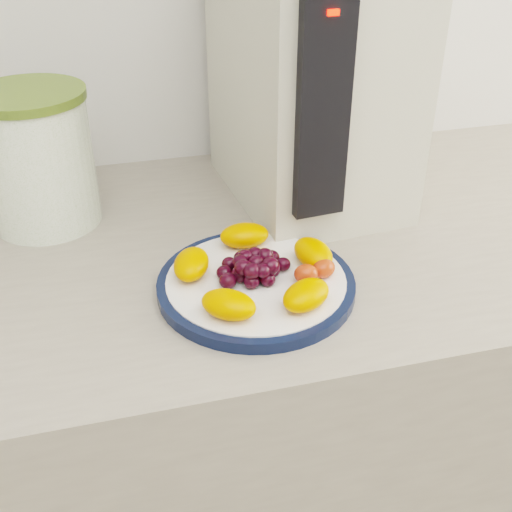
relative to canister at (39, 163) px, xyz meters
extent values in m
cube|color=gray|center=(0.29, -0.12, -0.54)|extent=(3.50, 0.60, 0.90)
cube|color=olive|center=(0.29, -0.12, -0.57)|extent=(3.48, 0.58, 0.84)
cylinder|color=#0C1633|center=(0.25, -0.25, -0.08)|extent=(0.24, 0.24, 0.01)
cylinder|color=white|center=(0.25, -0.25, -0.08)|extent=(0.22, 0.22, 0.02)
cylinder|color=#437111|center=(0.00, 0.00, 0.00)|extent=(0.16, 0.16, 0.18)
cylinder|color=#576C25|center=(0.00, 0.00, 0.10)|extent=(0.17, 0.17, 0.01)
cube|color=beige|center=(0.39, -0.01, 0.10)|extent=(0.25, 0.33, 0.39)
cube|color=black|center=(0.35, -0.17, 0.11)|extent=(0.07, 0.03, 0.29)
cube|color=#FF0C05|center=(0.35, -0.18, 0.22)|extent=(0.01, 0.01, 0.01)
ellipsoid|color=#FA7500|center=(0.33, -0.23, -0.06)|extent=(0.05, 0.07, 0.03)
ellipsoid|color=#FA7500|center=(0.25, -0.17, -0.06)|extent=(0.07, 0.05, 0.03)
ellipsoid|color=#FA7500|center=(0.18, -0.22, -0.06)|extent=(0.06, 0.08, 0.03)
ellipsoid|color=#FA7500|center=(0.20, -0.31, -0.06)|extent=(0.08, 0.07, 0.03)
ellipsoid|color=#FA7500|center=(0.29, -0.32, -0.06)|extent=(0.08, 0.07, 0.03)
ellipsoid|color=black|center=(0.25, -0.25, -0.06)|extent=(0.02, 0.02, 0.02)
ellipsoid|color=black|center=(0.27, -0.25, -0.06)|extent=(0.02, 0.02, 0.02)
ellipsoid|color=black|center=(0.26, -0.23, -0.06)|extent=(0.02, 0.02, 0.02)
ellipsoid|color=black|center=(0.24, -0.23, -0.06)|extent=(0.02, 0.02, 0.02)
ellipsoid|color=black|center=(0.23, -0.25, -0.06)|extent=(0.02, 0.02, 0.02)
ellipsoid|color=black|center=(0.24, -0.27, -0.07)|extent=(0.02, 0.02, 0.02)
ellipsoid|color=black|center=(0.26, -0.27, -0.07)|extent=(0.02, 0.02, 0.02)
ellipsoid|color=black|center=(0.29, -0.24, -0.07)|extent=(0.02, 0.02, 0.02)
ellipsoid|color=black|center=(0.28, -0.22, -0.06)|extent=(0.02, 0.02, 0.02)
ellipsoid|color=black|center=(0.26, -0.21, -0.07)|extent=(0.02, 0.02, 0.02)
ellipsoid|color=black|center=(0.24, -0.21, -0.07)|extent=(0.02, 0.02, 0.02)
ellipsoid|color=black|center=(0.22, -0.22, -0.07)|extent=(0.02, 0.02, 0.02)
ellipsoid|color=black|center=(0.21, -0.24, -0.07)|extent=(0.02, 0.02, 0.02)
ellipsoid|color=black|center=(0.21, -0.26, -0.06)|extent=(0.02, 0.02, 0.02)
ellipsoid|color=black|center=(0.25, -0.25, -0.05)|extent=(0.02, 0.02, 0.02)
ellipsoid|color=black|center=(0.26, -0.24, -0.05)|extent=(0.02, 0.02, 0.02)
ellipsoid|color=black|center=(0.25, -0.23, -0.05)|extent=(0.02, 0.02, 0.02)
ellipsoid|color=black|center=(0.24, -0.23, -0.05)|extent=(0.02, 0.02, 0.02)
ellipsoid|color=black|center=(0.23, -0.24, -0.05)|extent=(0.02, 0.02, 0.02)
ellipsoid|color=black|center=(0.23, -0.26, -0.05)|extent=(0.02, 0.02, 0.02)
ellipsoid|color=black|center=(0.24, -0.27, -0.05)|extent=(0.02, 0.02, 0.02)
ellipsoid|color=black|center=(0.25, -0.27, -0.05)|extent=(0.02, 0.02, 0.02)
ellipsoid|color=black|center=(0.26, -0.26, -0.05)|extent=(0.02, 0.02, 0.02)
ellipsoid|color=red|center=(0.31, -0.27, -0.06)|extent=(0.03, 0.03, 0.02)
ellipsoid|color=red|center=(0.33, -0.26, -0.06)|extent=(0.04, 0.03, 0.02)
camera|label=1|loc=(0.09, -0.88, 0.37)|focal=45.00mm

